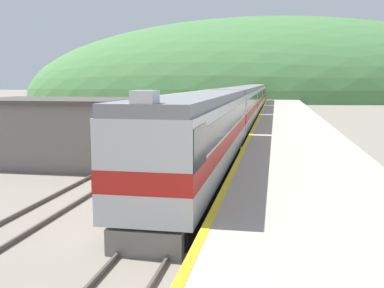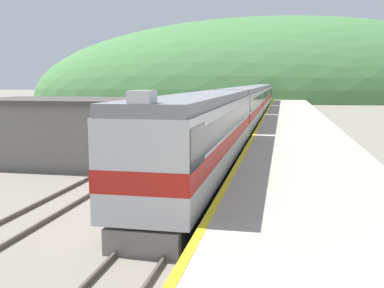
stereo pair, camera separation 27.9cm
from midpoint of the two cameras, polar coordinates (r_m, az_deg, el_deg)
track_main at (r=63.00m, az=7.16°, el=3.51°), size 1.52×180.00×0.16m
track_siding at (r=63.48m, az=2.71°, el=3.60°), size 1.52×180.00×0.16m
platform at (r=42.96m, az=12.32°, el=1.92°), size 6.80×140.00×1.05m
distant_hills at (r=128.29m, az=8.91°, el=5.68°), size 140.66×63.30×44.65m
station_shed at (r=28.17m, az=-17.13°, el=1.62°), size 9.18×6.64×3.89m
express_train_lead_car at (r=22.12m, az=0.91°, el=1.34°), size 2.89×20.98×4.66m
carriage_second at (r=43.42m, az=5.67°, el=4.54°), size 2.88×19.84×4.30m
carriage_third at (r=64.07m, az=7.26°, el=5.61°), size 2.88×19.84×4.30m
carriage_fourth at (r=84.75m, az=8.08°, el=6.15°), size 2.88×19.84×4.30m
siding_train at (r=54.40m, az=1.41°, el=4.81°), size 2.90×39.85×3.71m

